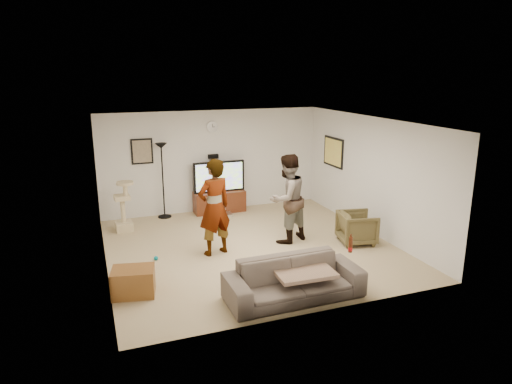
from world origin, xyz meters
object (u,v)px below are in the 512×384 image
object	(u,v)px
cat_tree	(123,206)
person_left	(214,207)
tv_stand	(219,202)
floor_lamp	(163,181)
side_table	(133,282)
tv	(219,177)
person_right	(287,199)
beer_bottle	(350,245)
sofa	(294,279)
armchair	(357,228)

from	to	relation	value
cat_tree	person_left	size ratio (longest dim) A/B	0.60
tv_stand	floor_lamp	bearing A→B (deg)	178.11
tv_stand	side_table	bearing A→B (deg)	-123.45
tv	side_table	distance (m)	4.56
tv_stand	person_right	xyz separation A→B (m)	(0.74, -2.45, 0.65)
floor_lamp	person_right	distance (m)	3.26
cat_tree	beer_bottle	bearing A→B (deg)	-52.36
floor_lamp	beer_bottle	bearing A→B (deg)	-65.52
person_right	sofa	bearing A→B (deg)	46.63
tv_stand	cat_tree	bearing A→B (deg)	-165.36
tv_stand	armchair	size ratio (longest dim) A/B	1.77
beer_bottle	side_table	xyz separation A→B (m)	(-3.30, 0.98, -0.53)
floor_lamp	sofa	world-z (taller)	floor_lamp
floor_lamp	side_table	xyz separation A→B (m)	(-1.12, -3.80, -0.68)
person_right	side_table	bearing A→B (deg)	0.26
tv_stand	side_table	xyz separation A→B (m)	(-2.48, -3.76, -0.05)
floor_lamp	person_right	world-z (taller)	person_right
beer_bottle	armchair	size ratio (longest dim) A/B	0.35
tv_stand	sofa	bearing A→B (deg)	-91.99
cat_tree	beer_bottle	xyz separation A→B (m)	(3.18, -4.12, 0.19)
tv_stand	tv	xyz separation A→B (m)	(0.00, 0.00, 0.64)
cat_tree	person_right	distance (m)	3.61
cat_tree	person_right	world-z (taller)	person_right
beer_bottle	person_left	bearing A→B (deg)	127.28
cat_tree	beer_bottle	distance (m)	5.21
person_left	tv	bearing A→B (deg)	-123.89
floor_lamp	beer_bottle	xyz separation A→B (m)	(2.18, -4.78, -0.15)
sofa	beer_bottle	bearing A→B (deg)	-0.54
beer_bottle	armchair	xyz separation A→B (m)	(1.23, 1.70, -0.42)
armchair	cat_tree	bearing A→B (deg)	73.26
floor_lamp	sofa	xyz separation A→B (m)	(1.20, -4.78, -0.58)
side_table	beer_bottle	bearing A→B (deg)	-16.54
sofa	armchair	distance (m)	2.79
sofa	beer_bottle	xyz separation A→B (m)	(0.98, 0.00, 0.44)
floor_lamp	cat_tree	bearing A→B (deg)	-146.48
tv_stand	armchair	bearing A→B (deg)	-56.05
tv_stand	person_left	bearing A→B (deg)	-107.75
beer_bottle	armchair	distance (m)	2.14
tv	floor_lamp	distance (m)	1.36
person_left	sofa	distance (m)	2.34
tv_stand	armchair	distance (m)	3.66
side_table	armchair	bearing A→B (deg)	9.06
person_left	sofa	xyz separation A→B (m)	(0.66, -2.15, -0.62)
beer_bottle	side_table	size ratio (longest dim) A/B	0.38
floor_lamp	cat_tree	distance (m)	1.24
cat_tree	floor_lamp	bearing A→B (deg)	33.52
tv_stand	beer_bottle	world-z (taller)	beer_bottle
person_left	beer_bottle	distance (m)	2.71
tv	person_left	bearing A→B (deg)	-107.75
tv_stand	tv	size ratio (longest dim) A/B	0.99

